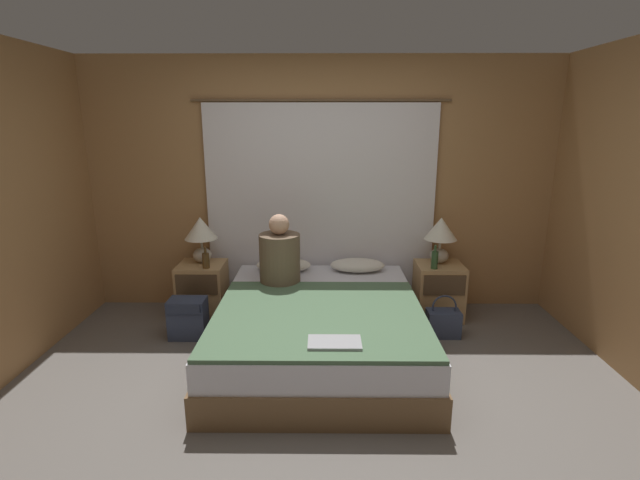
% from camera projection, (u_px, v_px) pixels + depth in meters
% --- Properties ---
extents(ground_plane, '(16.00, 16.00, 0.00)m').
position_uv_depth(ground_plane, '(319.00, 405.00, 3.18)').
color(ground_plane, '#66605B').
extents(wall_back, '(4.75, 0.06, 2.50)m').
position_uv_depth(wall_back, '(321.00, 186.00, 4.66)').
color(wall_back, '#A37547').
rests_on(wall_back, ground_plane).
extents(curtain_panel, '(2.48, 0.02, 2.09)m').
position_uv_depth(curtain_panel, '(321.00, 208.00, 4.65)').
color(curtain_panel, white).
rests_on(curtain_panel, ground_plane).
extents(bed, '(1.65, 2.03, 0.46)m').
position_uv_depth(bed, '(320.00, 329.00, 3.82)').
color(bed, brown).
rests_on(bed, ground_plane).
extents(nightstand_left, '(0.44, 0.42, 0.54)m').
position_uv_depth(nightstand_left, '(203.00, 290.00, 4.57)').
color(nightstand_left, tan).
rests_on(nightstand_left, ground_plane).
extents(nightstand_right, '(0.44, 0.42, 0.54)m').
position_uv_depth(nightstand_right, '(438.00, 291.00, 4.55)').
color(nightstand_right, tan).
rests_on(nightstand_right, ground_plane).
extents(lamp_left, '(0.31, 0.31, 0.45)m').
position_uv_depth(lamp_left, '(201.00, 233.00, 4.49)').
color(lamp_left, '#B2A899').
rests_on(lamp_left, nightstand_left).
extents(lamp_right, '(0.31, 0.31, 0.45)m').
position_uv_depth(lamp_right, '(441.00, 233.00, 4.47)').
color(lamp_right, '#B2A899').
rests_on(lamp_right, nightstand_right).
extents(pillow_left, '(0.53, 0.31, 0.12)m').
position_uv_depth(pillow_left, '(284.00, 265.00, 4.55)').
color(pillow_left, silver).
rests_on(pillow_left, bed).
extents(pillow_right, '(0.53, 0.31, 0.12)m').
position_uv_depth(pillow_right, '(357.00, 265.00, 4.54)').
color(pillow_right, silver).
rests_on(pillow_right, bed).
extents(blanket_on_bed, '(1.59, 1.41, 0.03)m').
position_uv_depth(blanket_on_bed, '(319.00, 315.00, 3.49)').
color(blanket_on_bed, '#4C6B4C').
rests_on(blanket_on_bed, bed).
extents(person_left_in_bed, '(0.37, 0.37, 0.64)m').
position_uv_depth(person_left_in_bed, '(280.00, 256.00, 4.14)').
color(person_left_in_bed, brown).
rests_on(person_left_in_bed, bed).
extents(beer_bottle_on_left_stand, '(0.07, 0.07, 0.20)m').
position_uv_depth(beer_bottle_on_left_stand, '(206.00, 260.00, 4.36)').
color(beer_bottle_on_left_stand, '#513819').
rests_on(beer_bottle_on_left_stand, nightstand_left).
extents(beer_bottle_on_right_stand, '(0.06, 0.06, 0.23)m').
position_uv_depth(beer_bottle_on_right_stand, '(435.00, 259.00, 4.34)').
color(beer_bottle_on_right_stand, '#2D4C28').
rests_on(beer_bottle_on_right_stand, nightstand_right).
extents(laptop_on_bed, '(0.35, 0.20, 0.02)m').
position_uv_depth(laptop_on_bed, '(335.00, 342.00, 3.01)').
color(laptop_on_bed, '#9EA0A5').
rests_on(laptop_on_bed, blanket_on_bed).
extents(backpack_on_floor, '(0.33, 0.24, 0.36)m').
position_uv_depth(backpack_on_floor, '(188.00, 316.00, 4.13)').
color(backpack_on_floor, '#333D56').
rests_on(backpack_on_floor, ground_plane).
extents(handbag_on_floor, '(0.29, 0.17, 0.39)m').
position_uv_depth(handbag_on_floor, '(443.00, 322.00, 4.17)').
color(handbag_on_floor, '#333D56').
rests_on(handbag_on_floor, ground_plane).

